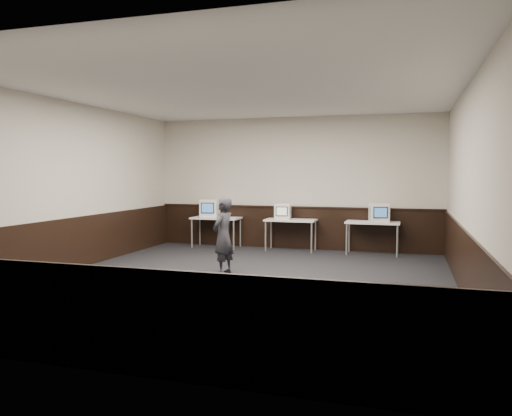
% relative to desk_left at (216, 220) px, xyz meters
% --- Properties ---
extents(floor, '(8.00, 8.00, 0.00)m').
position_rel_desk_left_xyz_m(floor, '(1.90, -3.60, -0.68)').
color(floor, black).
rests_on(floor, ground).
extents(ceiling, '(8.00, 8.00, 0.00)m').
position_rel_desk_left_xyz_m(ceiling, '(1.90, -3.60, 2.52)').
color(ceiling, white).
rests_on(ceiling, back_wall).
extents(back_wall, '(7.00, 0.00, 7.00)m').
position_rel_desk_left_xyz_m(back_wall, '(1.90, 0.40, 0.92)').
color(back_wall, beige).
rests_on(back_wall, ground).
extents(front_wall, '(7.00, 0.00, 7.00)m').
position_rel_desk_left_xyz_m(front_wall, '(1.90, -7.60, 0.92)').
color(front_wall, beige).
rests_on(front_wall, ground).
extents(left_wall, '(0.00, 8.00, 8.00)m').
position_rel_desk_left_xyz_m(left_wall, '(-1.60, -3.60, 0.92)').
color(left_wall, beige).
rests_on(left_wall, ground).
extents(right_wall, '(0.00, 8.00, 8.00)m').
position_rel_desk_left_xyz_m(right_wall, '(5.40, -3.60, 0.92)').
color(right_wall, beige).
rests_on(right_wall, ground).
extents(wainscot_back, '(6.98, 0.04, 1.00)m').
position_rel_desk_left_xyz_m(wainscot_back, '(1.90, 0.38, -0.18)').
color(wainscot_back, black).
rests_on(wainscot_back, back_wall).
extents(wainscot_front, '(6.98, 0.04, 1.00)m').
position_rel_desk_left_xyz_m(wainscot_front, '(1.90, -7.58, -0.18)').
color(wainscot_front, black).
rests_on(wainscot_front, front_wall).
extents(wainscot_left, '(0.04, 7.98, 1.00)m').
position_rel_desk_left_xyz_m(wainscot_left, '(-1.58, -3.60, -0.18)').
color(wainscot_left, black).
rests_on(wainscot_left, left_wall).
extents(wainscot_right, '(0.04, 7.98, 1.00)m').
position_rel_desk_left_xyz_m(wainscot_right, '(5.38, -3.60, -0.18)').
color(wainscot_right, black).
rests_on(wainscot_right, right_wall).
extents(wainscot_rail, '(6.98, 0.06, 0.04)m').
position_rel_desk_left_xyz_m(wainscot_rail, '(1.90, 0.36, 0.34)').
color(wainscot_rail, black).
rests_on(wainscot_rail, wainscot_back).
extents(desk_left, '(1.20, 0.60, 0.75)m').
position_rel_desk_left_xyz_m(desk_left, '(0.00, 0.00, 0.00)').
color(desk_left, silver).
rests_on(desk_left, ground).
extents(desk_center, '(1.20, 0.60, 0.75)m').
position_rel_desk_left_xyz_m(desk_center, '(1.90, 0.00, 0.00)').
color(desk_center, silver).
rests_on(desk_center, ground).
extents(desk_right, '(1.20, 0.60, 0.75)m').
position_rel_desk_left_xyz_m(desk_right, '(3.80, 0.00, 0.00)').
color(desk_right, silver).
rests_on(desk_right, ground).
extents(emac_left, '(0.50, 0.52, 0.44)m').
position_rel_desk_left_xyz_m(emac_left, '(-0.17, 0.01, 0.29)').
color(emac_left, white).
rests_on(emac_left, desk_left).
extents(emac_center, '(0.41, 0.43, 0.37)m').
position_rel_desk_left_xyz_m(emac_center, '(1.71, -0.03, 0.26)').
color(emac_center, white).
rests_on(emac_center, desk_center).
extents(emac_right, '(0.50, 0.51, 0.42)m').
position_rel_desk_left_xyz_m(emac_right, '(3.94, -0.03, 0.28)').
color(emac_right, white).
rests_on(emac_right, desk_right).
extents(person, '(0.44, 0.58, 1.41)m').
position_rel_desk_left_xyz_m(person, '(1.34, -3.04, 0.03)').
color(person, '#25242A').
rests_on(person, ground).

